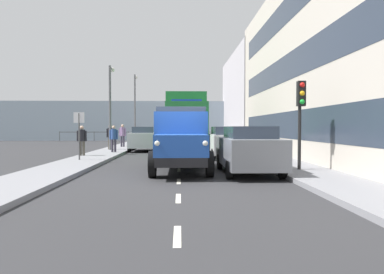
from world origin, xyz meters
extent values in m
plane|color=#2D2D30|center=(0.00, -10.03, 0.00)|extent=(80.00, 80.00, 0.00)
cube|color=gray|center=(-4.54, -10.03, 0.07)|extent=(2.15, 41.20, 0.15)
cube|color=gray|center=(4.54, -10.03, 0.07)|extent=(2.15, 41.20, 0.15)
cube|color=silver|center=(0.00, 6.18, 0.00)|extent=(0.12, 1.10, 0.01)
cube|color=silver|center=(0.00, 3.27, 0.00)|extent=(0.12, 1.10, 0.01)
cube|color=silver|center=(0.00, 0.63, 0.00)|extent=(0.12, 1.10, 0.01)
cube|color=silver|center=(0.00, -2.34, 0.00)|extent=(0.12, 1.10, 0.01)
cube|color=silver|center=(0.00, -4.98, 0.00)|extent=(0.12, 1.10, 0.01)
cube|color=silver|center=(0.00, -7.48, 0.00)|extent=(0.12, 1.10, 0.01)
cube|color=silver|center=(0.00, -10.08, 0.00)|extent=(0.12, 1.10, 0.01)
cube|color=silver|center=(0.00, -12.70, 0.00)|extent=(0.12, 1.10, 0.01)
cube|color=silver|center=(0.00, -15.36, 0.00)|extent=(0.12, 1.10, 0.01)
cube|color=silver|center=(0.00, -17.94, 0.00)|extent=(0.12, 1.10, 0.01)
cube|color=silver|center=(0.00, -20.49, 0.00)|extent=(0.12, 1.10, 0.01)
cube|color=silver|center=(0.00, -23.07, 0.00)|extent=(0.12, 1.10, 0.01)
cube|color=silver|center=(0.00, -25.51, 0.00)|extent=(0.12, 1.10, 0.01)
cube|color=silver|center=(0.00, -28.33, 0.00)|extent=(0.12, 1.10, 0.01)
cube|color=beige|center=(-9.84, -6.24, 4.98)|extent=(8.46, 25.20, 9.96)
cube|color=#2D3847|center=(-5.65, -6.24, 1.80)|extent=(0.08, 21.42, 1.40)
cube|color=#2D3847|center=(-5.65, -6.24, 4.80)|extent=(0.08, 21.42, 1.40)
cube|color=#2D3847|center=(-5.65, -6.24, 7.80)|extent=(0.08, 21.42, 1.40)
cube|color=#B7B2B7|center=(-9.84, -26.52, 4.75)|extent=(8.46, 15.91, 9.50)
cube|color=#8C9EAD|center=(0.00, -33.63, 2.50)|extent=(80.00, 0.80, 5.00)
cylinder|color=#4C5156|center=(-14.00, -30.03, 0.60)|extent=(0.08, 0.08, 1.20)
cylinder|color=#4C5156|center=(-12.00, -30.03, 0.60)|extent=(0.08, 0.08, 1.20)
cylinder|color=#4C5156|center=(-10.00, -30.03, 0.60)|extent=(0.08, 0.08, 1.20)
cylinder|color=#4C5156|center=(-8.00, -30.03, 0.60)|extent=(0.08, 0.08, 1.20)
cylinder|color=#4C5156|center=(-6.00, -30.03, 0.60)|extent=(0.08, 0.08, 1.20)
cylinder|color=#4C5156|center=(-4.00, -30.03, 0.60)|extent=(0.08, 0.08, 1.20)
cylinder|color=#4C5156|center=(-2.00, -30.03, 0.60)|extent=(0.08, 0.08, 1.20)
cylinder|color=#4C5156|center=(0.00, -30.03, 0.60)|extent=(0.08, 0.08, 1.20)
cylinder|color=#4C5156|center=(2.00, -30.03, 0.60)|extent=(0.08, 0.08, 1.20)
cylinder|color=#4C5156|center=(4.00, -30.03, 0.60)|extent=(0.08, 0.08, 1.20)
cylinder|color=#4C5156|center=(6.00, -30.03, 0.60)|extent=(0.08, 0.08, 1.20)
cylinder|color=#4C5156|center=(8.00, -30.03, 0.60)|extent=(0.08, 0.08, 1.20)
cylinder|color=#4C5156|center=(10.00, -30.03, 0.60)|extent=(0.08, 0.08, 1.20)
cylinder|color=#4C5156|center=(12.00, -30.03, 0.60)|extent=(0.08, 0.08, 1.20)
cylinder|color=#4C5156|center=(14.00, -30.03, 0.60)|extent=(0.08, 0.08, 1.20)
cube|color=#4C5156|center=(0.00, -30.03, 1.12)|extent=(28.00, 0.08, 0.08)
cube|color=black|center=(-0.08, -1.94, 0.60)|extent=(1.64, 5.60, 0.30)
cube|color=#1E479E|center=(-0.08, -0.09, 1.10)|extent=(1.72, 1.90, 0.70)
cube|color=silver|center=(-0.08, 0.81, 1.07)|extent=(1.16, 0.08, 0.56)
sphere|color=white|center=(-0.81, 0.81, 1.20)|extent=(0.20, 0.20, 0.20)
sphere|color=white|center=(0.66, 0.81, 1.20)|extent=(0.20, 0.20, 0.20)
cube|color=#1E479E|center=(-0.08, -1.60, 1.67)|extent=(1.93, 1.34, 1.15)
cube|color=#2D3847|center=(-0.08, -1.60, 2.15)|extent=(1.78, 1.23, 0.56)
cube|color=#2D2319|center=(-0.08, -3.28, 0.83)|extent=(2.10, 2.80, 0.16)
cube|color=black|center=(-1.09, -3.28, 1.15)|extent=(0.08, 2.80, 0.56)
cube|color=black|center=(0.93, -3.28, 1.15)|extent=(0.08, 2.80, 0.56)
cylinder|color=black|center=(-1.04, -0.26, 0.45)|extent=(0.24, 0.90, 0.90)
cylinder|color=black|center=(0.89, -0.26, 0.45)|extent=(0.24, 0.90, 0.90)
cylinder|color=black|center=(-1.04, -3.48, 0.45)|extent=(0.24, 0.90, 0.90)
cylinder|color=black|center=(0.89, -3.48, 0.45)|extent=(0.24, 0.90, 0.90)
cube|color=#1E7033|center=(-0.42, -8.79, 1.82)|extent=(2.40, 2.21, 2.60)
cube|color=#2D3847|center=(-0.42, -8.79, 2.39)|extent=(2.20, 2.04, 0.80)
cube|color=#1933B2|center=(-0.42, -8.79, 3.22)|extent=(1.75, 0.20, 0.16)
cube|color=#1E7033|center=(-0.42, -12.78, 2.37)|extent=(2.50, 5.95, 3.00)
cube|color=black|center=(-0.42, -11.85, 0.70)|extent=(2.00, 8.07, 0.36)
cylinder|color=black|center=(-1.57, -8.87, 0.52)|extent=(0.28, 1.04, 1.04)
cylinder|color=black|center=(0.73, -8.87, 0.52)|extent=(0.28, 1.04, 1.04)
cylinder|color=black|center=(-1.57, -12.49, 0.52)|extent=(0.28, 1.04, 1.04)
cylinder|color=black|center=(0.73, -12.49, 0.52)|extent=(0.28, 1.04, 1.04)
cylinder|color=black|center=(-1.57, -14.61, 0.52)|extent=(0.28, 1.04, 1.04)
cylinder|color=black|center=(0.73, -14.61, 0.52)|extent=(0.28, 1.04, 1.04)
cube|color=slate|center=(-2.52, -1.17, 0.80)|extent=(1.85, 4.49, 1.00)
cube|color=#2D3847|center=(-2.52, -0.97, 1.51)|extent=(1.52, 2.47, 0.42)
cylinder|color=black|center=(-1.64, -2.56, 0.30)|extent=(0.18, 0.60, 0.60)
cylinder|color=black|center=(-3.39, -2.56, 0.30)|extent=(0.18, 0.60, 0.60)
cylinder|color=black|center=(-1.64, 0.22, 0.30)|extent=(0.18, 0.60, 0.60)
cylinder|color=black|center=(-3.39, 0.22, 0.30)|extent=(0.18, 0.60, 0.60)
cube|color=white|center=(-2.52, -7.61, 0.80)|extent=(1.66, 4.51, 1.00)
cube|color=#2D3847|center=(-2.52, -7.41, 1.51)|extent=(1.36, 2.48, 0.42)
cylinder|color=black|center=(-1.73, -9.01, 0.30)|extent=(0.18, 0.60, 0.60)
cylinder|color=black|center=(-3.30, -9.01, 0.30)|extent=(0.18, 0.60, 0.60)
cylinder|color=black|center=(-1.73, -6.21, 0.30)|extent=(0.18, 0.60, 0.60)
cylinder|color=black|center=(-3.30, -6.21, 0.30)|extent=(0.18, 0.60, 0.60)
cube|color=#B7BABF|center=(2.52, -13.35, 0.80)|extent=(1.77, 3.93, 1.00)
cube|color=#2D3847|center=(2.52, -13.55, 1.51)|extent=(1.45, 2.16, 0.42)
cylinder|color=black|center=(1.68, -12.13, 0.30)|extent=(0.18, 0.60, 0.60)
cylinder|color=black|center=(3.36, -12.13, 0.30)|extent=(0.18, 0.60, 0.60)
cylinder|color=black|center=(1.68, -14.56, 0.30)|extent=(0.18, 0.60, 0.60)
cylinder|color=black|center=(3.36, -14.56, 0.30)|extent=(0.18, 0.60, 0.60)
cylinder|color=#4C473D|center=(5.20, -7.74, 0.54)|extent=(0.14, 0.14, 0.79)
cylinder|color=#4C473D|center=(5.38, -7.74, 0.54)|extent=(0.14, 0.14, 0.79)
cylinder|color=black|center=(5.29, -7.74, 1.25)|extent=(0.34, 0.34, 0.62)
cylinder|color=black|center=(5.07, -7.74, 1.22)|extent=(0.09, 0.09, 0.57)
cylinder|color=black|center=(5.51, -7.74, 1.22)|extent=(0.09, 0.09, 0.57)
sphere|color=tan|center=(5.29, -7.74, 1.67)|extent=(0.21, 0.21, 0.21)
cylinder|color=#383342|center=(3.98, -10.38, 0.55)|extent=(0.14, 0.14, 0.80)
cylinder|color=#383342|center=(4.16, -10.38, 0.55)|extent=(0.14, 0.14, 0.80)
cylinder|color=#2D4C8C|center=(4.07, -10.38, 1.26)|extent=(0.34, 0.34, 0.63)
cylinder|color=#2D4C8C|center=(3.85, -10.38, 1.23)|extent=(0.09, 0.09, 0.58)
cylinder|color=#2D4C8C|center=(4.29, -10.38, 1.23)|extent=(0.09, 0.09, 0.58)
sphere|color=tan|center=(4.07, -10.38, 1.68)|extent=(0.22, 0.22, 0.22)
cylinder|color=#4C473D|center=(4.74, -13.24, 0.57)|extent=(0.14, 0.14, 0.84)
cylinder|color=#4C473D|center=(4.92, -13.24, 0.57)|extent=(0.14, 0.14, 0.84)
cylinder|color=black|center=(4.83, -13.24, 1.32)|extent=(0.34, 0.34, 0.66)
cylinder|color=black|center=(4.61, -13.24, 1.29)|extent=(0.09, 0.09, 0.61)
cylinder|color=black|center=(5.05, -13.24, 1.29)|extent=(0.09, 0.09, 0.61)
sphere|color=tan|center=(4.83, -13.24, 1.77)|extent=(0.23, 0.23, 0.23)
cylinder|color=#383342|center=(4.40, -16.41, 0.58)|extent=(0.14, 0.14, 0.85)
cylinder|color=#383342|center=(4.58, -16.41, 0.58)|extent=(0.14, 0.14, 0.85)
cylinder|color=gray|center=(4.49, -16.41, 1.34)|extent=(0.34, 0.34, 0.67)
cylinder|color=gray|center=(4.27, -16.41, 1.31)|extent=(0.09, 0.09, 0.62)
cylinder|color=gray|center=(4.71, -16.41, 1.31)|extent=(0.09, 0.09, 0.62)
sphere|color=tan|center=(4.49, -16.41, 1.79)|extent=(0.23, 0.23, 0.23)
cylinder|color=black|center=(-4.40, -1.12, 1.75)|extent=(0.12, 0.12, 3.20)
cube|color=black|center=(-4.40, -0.98, 2.90)|extent=(0.28, 0.24, 0.90)
sphere|color=red|center=(-4.40, -0.86, 3.20)|extent=(0.18, 0.18, 0.18)
sphere|color=orange|center=(-4.40, -0.86, 2.90)|extent=(0.18, 0.18, 0.18)
sphere|color=green|center=(-4.40, -0.86, 2.60)|extent=(0.18, 0.18, 0.18)
cylinder|color=#59595B|center=(4.72, -12.63, 3.01)|extent=(0.16, 0.16, 5.72)
cylinder|color=#59595B|center=(4.72, -13.08, 5.77)|extent=(0.10, 0.90, 0.10)
sphere|color=silver|center=(4.72, -13.53, 5.72)|extent=(0.32, 0.32, 0.32)
cylinder|color=#59595B|center=(4.41, -23.43, 3.51)|extent=(0.16, 0.16, 6.72)
cylinder|color=#59595B|center=(4.41, -23.88, 6.77)|extent=(0.10, 0.90, 0.10)
sphere|color=silver|center=(4.41, -24.33, 6.72)|extent=(0.32, 0.32, 0.32)
cylinder|color=#4C4C4C|center=(4.73, -5.25, 1.25)|extent=(0.07, 0.07, 2.20)
cube|color=silver|center=(4.73, -5.25, 2.15)|extent=(0.50, 0.04, 0.50)
camera|label=1|loc=(-0.04, 11.63, 1.69)|focal=33.12mm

